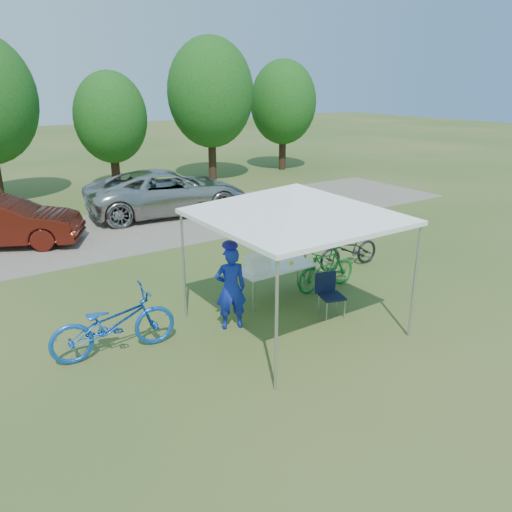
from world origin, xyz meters
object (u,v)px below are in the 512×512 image
Objects in this scene: bike_green at (326,269)px; minivan at (167,192)px; bike_blue at (113,323)px; bike_dark at (349,250)px; folding_chair at (329,290)px; cyclist at (231,288)px; folding_table at (277,269)px; cooler at (258,263)px; sedan at (2,222)px.

minivan is (-0.12, 8.09, 0.30)m from bike_green.
bike_dark is at bearing -77.43° from bike_blue.
folding_chair is 2.01m from cyclist.
bike_blue is 4.83m from bike_green.
folding_table is 1.66m from cyclist.
cyclist is at bearing -92.97° from bike_blue.
bike_blue is (-4.03, 0.87, 0.05)m from folding_chair.
cooler is 0.12× the size of sedan.
folding_table is 0.81× the size of bike_blue.
folding_chair is 0.53× the size of bike_green.
minivan is 1.32× the size of sedan.
bike_green is 0.29× the size of minivan.
minivan is (0.69, 9.07, 0.28)m from folding_chair.
cooler is 8.01m from sedan.
cyclist is 0.29× the size of minivan.
cooler is 1.73m from bike_green.
cooler is 8.02m from minivan.
sedan reaches higher than bike_blue.
folding_chair is 9.10m from minivan.
sedan is (-3.76, 7.07, -0.17)m from cooler.
sedan is (-0.60, 7.41, 0.15)m from bike_blue.
folding_chair is 0.20× the size of sedan.
folding_table is at bearing 179.46° from minivan.
cooler is at bearing -78.78° from bike_blue.
bike_green is at bearing -153.29° from cyclist.
cyclist is (-1.04, -0.64, -0.08)m from cooler.
cyclist is (-1.91, 0.57, 0.30)m from folding_chair.
folding_table is 0.53m from cooler.
cooler is 0.30× the size of bike_green.
minivan is at bearing -88.87° from cyclist.
cyclist reaches higher than minivan.
bike_blue is at bearing -175.16° from folding_chair.
cooler is 3.20m from bike_blue.
cyclist is (-1.52, -0.64, 0.14)m from folding_table.
minivan is at bearing 82.25° from folding_table.
cooler reaches higher than bike_dark.
folding_chair is at bearing -124.09° from sedan.
sedan reaches higher than cooler.
bike_green is at bearing -116.63° from sedan.
folding_table is at bearing -139.16° from cyclist.
bike_dark is at bearing -107.43° from sedan.
bike_blue is (-2.12, 0.30, -0.24)m from cyclist.
bike_green is 1.54m from bike_dark.
folding_table is 0.41× the size of sedan.
bike_blue is at bearing -88.78° from bike_green.
bike_dark is 9.48m from sedan.
cooler reaches higher than folding_chair.
folding_table is 8.24m from sedan.
cyclist is 4.24m from bike_dark.
cooler is 1.23m from cyclist.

